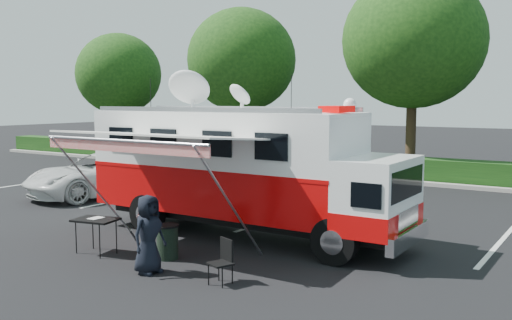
{
  "coord_description": "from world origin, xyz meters",
  "views": [
    {
      "loc": [
        7.88,
        -11.65,
        3.46
      ],
      "look_at": [
        0.0,
        0.5,
        1.9
      ],
      "focal_mm": 40.0,
      "sensor_mm": 36.0,
      "label": 1
    }
  ],
  "objects": [
    {
      "name": "command_truck",
      "position": [
        -0.07,
        -0.0,
        1.72
      ],
      "size": [
        8.38,
        2.31,
        4.03
      ],
      "color": "black",
      "rests_on": "ground_plane"
    },
    {
      "name": "folding_chair",
      "position": [
        1.69,
        -3.23,
        0.49
      ],
      "size": [
        0.51,
        0.54,
        0.84
      ],
      "color": "black",
      "rests_on": "ground_plane"
    },
    {
      "name": "stall_lines",
      "position": [
        -0.5,
        3.0,
        0.0
      ],
      "size": [
        24.12,
        5.5,
        0.01
      ],
      "color": "silver",
      "rests_on": "ground_plane"
    },
    {
      "name": "awning",
      "position": [
        -0.82,
        -2.4,
        2.59
      ],
      "size": [
        4.58,
        2.38,
        2.77
      ],
      "color": "silver",
      "rests_on": "ground_plane"
    },
    {
      "name": "person",
      "position": [
        0.08,
        -3.54,
        0.0
      ],
      "size": [
        0.54,
        0.8,
        1.58
      ],
      "primitive_type": "imported",
      "rotation": [
        0.0,
        0.0,
        1.52
      ],
      "color": "black",
      "rests_on": "ground_plane"
    },
    {
      "name": "trash_bin",
      "position": [
        -0.3,
        -2.57,
        0.38
      ],
      "size": [
        0.5,
        0.5,
        0.75
      ],
      "color": "black",
      "rests_on": "ground_plane"
    },
    {
      "name": "ground_plane",
      "position": [
        0.0,
        0.0,
        0.0
      ],
      "size": [
        120.0,
        120.0,
        0.0
      ],
      "primitive_type": "plane",
      "color": "black",
      "rests_on": "ground"
    },
    {
      "name": "back_border",
      "position": [
        1.14,
        12.9,
        5.0
      ],
      "size": [
        60.0,
        6.14,
        8.87
      ],
      "color": "#9E998E",
      "rests_on": "ground_plane"
    },
    {
      "name": "folding_table",
      "position": [
        -1.93,
        -3.11,
        0.75
      ],
      "size": [
        1.05,
        0.84,
        0.8
      ],
      "color": "black",
      "rests_on": "ground_plane"
    },
    {
      "name": "white_suv",
      "position": [
        -7.74,
        2.35,
        0.0
      ],
      "size": [
        3.73,
        5.93,
        1.53
      ],
      "primitive_type": "imported",
      "rotation": [
        0.0,
        0.0,
        -0.23
      ],
      "color": "silver",
      "rests_on": "ground_plane"
    }
  ]
}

